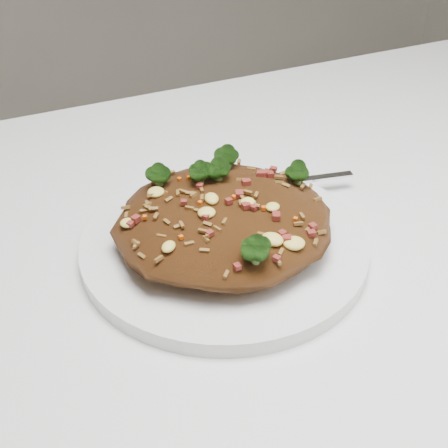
{
  "coord_description": "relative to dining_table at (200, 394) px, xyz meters",
  "views": [
    {
      "loc": [
        -0.12,
        -0.32,
        1.09
      ],
      "look_at": [
        0.05,
        0.07,
        0.78
      ],
      "focal_mm": 50.0,
      "sensor_mm": 36.0,
      "label": 1
    }
  ],
  "objects": [
    {
      "name": "fried_rice",
      "position": [
        0.05,
        0.07,
        0.13
      ],
      "size": [
        0.18,
        0.17,
        0.06
      ],
      "color": "brown",
      "rests_on": "plate"
    },
    {
      "name": "dining_table",
      "position": [
        0.0,
        0.0,
        0.0
      ],
      "size": [
        1.2,
        0.8,
        0.75
      ],
      "color": "white",
      "rests_on": "ground"
    },
    {
      "name": "plate",
      "position": [
        0.05,
        0.07,
        0.1
      ],
      "size": [
        0.24,
        0.24,
        0.01
      ],
      "primitive_type": "cylinder",
      "color": "white",
      "rests_on": "dining_table"
    },
    {
      "name": "fork",
      "position": [
        0.14,
        0.12,
        0.11
      ],
      "size": [
        0.16,
        0.05,
        0.0
      ],
      "rotation": [
        0.0,
        0.0,
        -0.19
      ],
      "color": "silver",
      "rests_on": "plate"
    }
  ]
}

